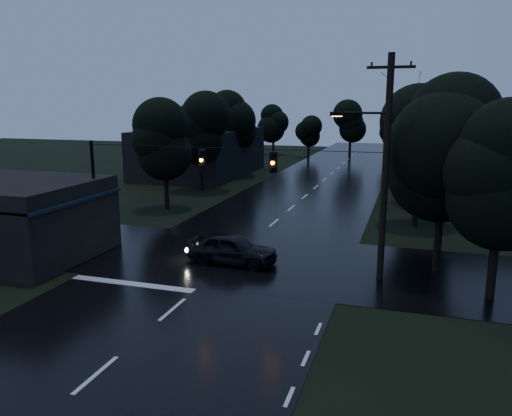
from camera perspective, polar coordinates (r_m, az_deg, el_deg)
The scene contains 18 objects.
ground at distance 16.34m, azimuth -17.81°, elevation -17.75°, with size 160.00×160.00×0.00m, color black.
main_road at distance 43.04m, azimuth 5.60°, elevation 1.29°, with size 12.00×120.00×0.02m, color black.
cross_street at distance 26.18m, azimuth -2.59°, elevation -5.70°, with size 60.00×9.00×0.02m, color black.
building_far_right at distance 46.11m, azimuth 24.05°, elevation 3.79°, with size 10.00×14.00×4.40m, color black.
building_far_left at distance 56.42m, azimuth -6.33°, elevation 6.38°, with size 10.00×16.00×5.00m, color black.
utility_pole_main at distance 22.62m, azimuth 14.37°, elevation 4.78°, with size 3.50×0.30×10.00m.
utility_pole_far at distance 39.64m, azimuth 16.98°, elevation 5.58°, with size 2.00×0.30×7.50m.
anchor_pole_left at distance 28.03m, azimuth -17.95°, elevation 1.23°, with size 0.18×0.18×6.00m, color black.
span_signals at distance 23.96m, azimuth -2.28°, elevation 5.49°, with size 15.00×0.37×1.12m.
tree_corner_near at distance 24.55m, azimuth 20.82°, elevation 6.64°, with size 4.48×4.48×9.44m.
tree_corner_far at distance 21.87m, azimuth 26.32°, elevation 3.63°, with size 3.92×3.92×8.26m.
tree_left_a at distance 37.86m, azimuth -10.42°, elevation 7.69°, with size 3.92×3.92×8.26m.
tree_left_b at distance 45.29m, azimuth -6.37°, elevation 8.97°, with size 4.20×4.20×8.85m.
tree_left_c at distance 54.78m, azimuth -2.71°, elevation 9.93°, with size 4.48×4.48×9.44m.
tree_right_a at distance 33.51m, azimuth 18.23°, elevation 7.41°, with size 4.20×4.20×8.85m.
tree_right_b at distance 41.48m, azimuth 19.01°, elevation 8.64°, with size 4.48×4.48×9.44m.
tree_right_c at distance 51.48m, azimuth 19.47°, elevation 9.56°, with size 4.76×4.76×10.03m.
car at distance 25.09m, azimuth -2.71°, elevation -4.66°, with size 1.82×4.52×1.54m, color black.
Camera 1 is at (8.56, -11.42, 7.95)m, focal length 35.00 mm.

